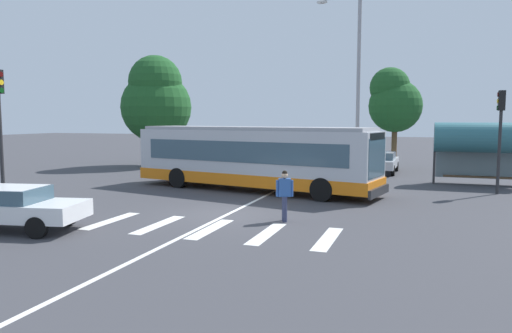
{
  "coord_description": "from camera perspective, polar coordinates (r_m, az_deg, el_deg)",
  "views": [
    {
      "loc": [
        6.55,
        -15.57,
        3.42
      ],
      "look_at": [
        -0.43,
        4.48,
        1.3
      ],
      "focal_mm": 33.33,
      "sensor_mm": 36.0,
      "label": 1
    }
  ],
  "objects": [
    {
      "name": "pedestrian_crossing_street",
      "position": [
        15.92,
        3.45,
        -3.17
      ],
      "size": [
        0.55,
        0.38,
        1.72
      ],
      "color": "#333856",
      "rests_on": "ground_plane"
    },
    {
      "name": "parked_car_champagne",
      "position": [
        32.42,
        0.12,
        1.01
      ],
      "size": [
        2.02,
        4.57,
        1.35
      ],
      "color": "black",
      "rests_on": "ground_plane"
    },
    {
      "name": "bus_stop_shelter",
      "position": [
        26.95,
        25.6,
        3.01
      ],
      "size": [
        4.73,
        1.54,
        3.25
      ],
      "color": "#28282B",
      "rests_on": "ground_plane"
    },
    {
      "name": "ground_plane",
      "position": [
        17.23,
        -3.57,
        -5.76
      ],
      "size": [
        160.0,
        160.0,
        0.0
      ],
      "primitive_type": "plane",
      "color": "#3D3D42"
    },
    {
      "name": "traffic_light_far_corner",
      "position": [
        24.21,
        27.27,
        4.45
      ],
      "size": [
        0.33,
        0.32,
        4.71
      ],
      "color": "#28282B",
      "rests_on": "ground_plane"
    },
    {
      "name": "lane_center_line",
      "position": [
        19.05,
        -1.12,
        -4.64
      ],
      "size": [
        0.16,
        24.0,
        0.01
      ],
      "primitive_type": "cube",
      "color": "silver",
      "rests_on": "ground_plane"
    },
    {
      "name": "parked_car_teal",
      "position": [
        31.27,
        9.63,
        0.75
      ],
      "size": [
        1.89,
        4.51,
        1.35
      ],
      "color": "black",
      "rests_on": "ground_plane"
    },
    {
      "name": "traffic_light_near_corner",
      "position": [
        20.57,
        -28.41,
        5.26
      ],
      "size": [
        0.33,
        0.32,
        5.28
      ],
      "color": "#28282B",
      "rests_on": "ground_plane"
    },
    {
      "name": "twin_arm_street_lamp",
      "position": [
        26.31,
        12.22,
        11.35
      ],
      "size": [
        4.64,
        0.32,
        9.97
      ],
      "color": "#939399",
      "rests_on": "ground_plane"
    },
    {
      "name": "background_tree_left",
      "position": [
        35.37,
        -11.91,
        7.83
      ],
      "size": [
        5.07,
        5.07,
        7.96
      ],
      "color": "brown",
      "rests_on": "ground_plane"
    },
    {
      "name": "city_transit_bus",
      "position": [
        22.76,
        -0.41,
        1.09
      ],
      "size": [
        12.6,
        5.04,
        3.06
      ],
      "color": "black",
      "rests_on": "ground_plane"
    },
    {
      "name": "background_tree_right",
      "position": [
        33.63,
        16.19,
        7.6
      ],
      "size": [
        3.56,
        3.56,
        6.89
      ],
      "color": "brown",
      "rests_on": "ground_plane"
    },
    {
      "name": "foreground_sedan",
      "position": [
        16.51,
        -27.49,
        -4.2
      ],
      "size": [
        4.77,
        2.67,
        1.35
      ],
      "color": "black",
      "rests_on": "ground_plane"
    },
    {
      "name": "parked_car_silver",
      "position": [
        31.23,
        14.81,
        0.64
      ],
      "size": [
        1.98,
        4.55,
        1.35
      ],
      "color": "black",
      "rests_on": "ground_plane"
    },
    {
      "name": "parked_car_white",
      "position": [
        32.01,
        5.1,
        0.92
      ],
      "size": [
        2.02,
        4.58,
        1.35
      ],
      "color": "black",
      "rests_on": "ground_plane"
    },
    {
      "name": "crosswalk_painted_stripes",
      "position": [
        15.02,
        -5.49,
        -7.47
      ],
      "size": [
        7.84,
        2.83,
        0.01
      ],
      "color": "silver",
      "rests_on": "ground_plane"
    }
  ]
}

